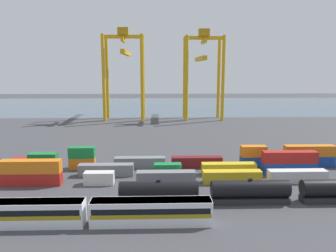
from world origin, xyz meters
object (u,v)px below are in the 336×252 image
Objects in this scene: passenger_train at (87,212)px; shipping_container_16 at (82,163)px; shipping_container_4 at (232,177)px; gantry_crane_central at (203,65)px; gantry_crane_west at (124,63)px; freight_tank_row at (250,191)px; shipping_container_8 at (44,170)px.

shipping_container_16 is at bearing 103.88° from passenger_train.
gantry_crane_central is at bearing 86.38° from shipping_container_4.
gantry_crane_west is at bearing 108.26° from shipping_container_4.
gantry_crane_central reaches higher than shipping_container_16.
freight_tank_row is 3.80× the size of shipping_container_4.
shipping_container_16 is (-7.34, 29.70, -0.84)m from passenger_train.
shipping_container_8 is at bearing -141.77° from shipping_container_16.
shipping_container_16 is 85.96m from gantry_crane_west.
passenger_train is 3.11× the size of shipping_container_4.
shipping_container_4 is 96.43m from gantry_crane_central.
passenger_train is 0.90× the size of gantry_crane_west.
passenger_train is 30.61m from shipping_container_16.
gantry_crane_central is (5.04, 103.89, 22.89)m from freight_tank_row.
shipping_container_8 is at bearing -96.27° from gantry_crane_west.
shipping_container_8 is (-40.56, 5.67, 0.00)m from shipping_container_4.
gantry_crane_west is (9.66, 87.99, 24.64)m from shipping_container_8.
freight_tank_row reaches higher than shipping_container_8.
passenger_train is 0.82× the size of freight_tank_row.
shipping_container_8 is (-14.54, 24.03, -0.84)m from passenger_train.
gantry_crane_west reaches higher than freight_tank_row.
shipping_container_8 is at bearing 121.18° from passenger_train.
freight_tank_row is at bearing -92.78° from gantry_crane_central.
gantry_crane_west is (2.46, 82.31, 24.64)m from shipping_container_16.
freight_tank_row is 1.10× the size of gantry_crane_west.
freight_tank_row reaches higher than shipping_container_16.
gantry_crane_central reaches higher than passenger_train.
freight_tank_row is at bearing -73.06° from gantry_crane_west.
shipping_container_4 is at bearing -71.74° from gantry_crane_west.
shipping_container_8 is at bearing 172.04° from shipping_container_4.
gantry_crane_west is at bearing 92.49° from passenger_train.
shipping_container_8 is 0.15× the size of gantry_crane_central.
gantry_crane_central is (39.25, 81.93, 23.72)m from shipping_container_16.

